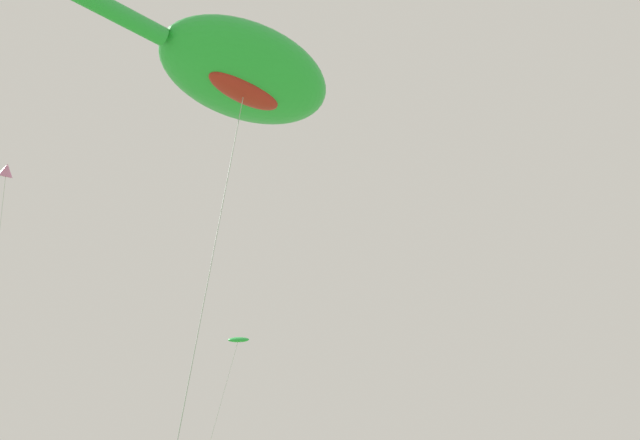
{
  "coord_description": "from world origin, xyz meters",
  "views": [
    {
      "loc": [
        -4.88,
        -2.17,
        1.99
      ],
      "look_at": [
        2.98,
        6.68,
        8.76
      ],
      "focal_mm": 40.8,
      "sensor_mm": 36.0,
      "label": 1
    }
  ],
  "objects": [
    {
      "name": "small_kite_diamond_red",
      "position": [
        2.45,
        26.69,
        19.39
      ],
      "size": [
        3.55,
        2.96,
        20.01
      ],
      "rotation": [
        0.0,
        0.0,
        2.83
      ],
      "color": "pink",
      "rests_on": "ground"
    },
    {
      "name": "small_kite_stunt_black",
      "position": [
        14.15,
        25.2,
        14.14
      ],
      "size": [
        3.4,
        1.64,
        14.54
      ],
      "rotation": [
        0.0,
        0.0,
        -0.78
      ],
      "color": "green",
      "rests_on": "ground"
    },
    {
      "name": "big_show_kite",
      "position": [
        4.39,
        12.09,
        16.85
      ],
      "size": [
        12.25,
        4.1,
        17.64
      ],
      "rotation": [
        0.0,
        0.0,
        -0.03
      ],
      "color": "green",
      "rests_on": "ground"
    }
  ]
}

